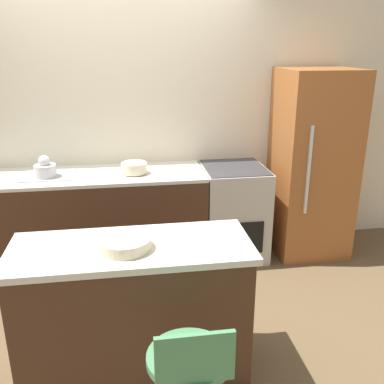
# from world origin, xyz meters

# --- Properties ---
(ground_plane) EXTENTS (14.00, 14.00, 0.00)m
(ground_plane) POSITION_xyz_m (0.00, 0.00, 0.00)
(ground_plane) COLOR brown
(wall_back) EXTENTS (8.00, 0.06, 2.60)m
(wall_back) POSITION_xyz_m (0.00, 0.70, 1.30)
(wall_back) COLOR beige
(wall_back) RESTS_ON ground_plane
(back_counter) EXTENTS (2.05, 0.65, 0.90)m
(back_counter) POSITION_xyz_m (-0.31, 0.35, 0.44)
(back_counter) COLOR #422819
(back_counter) RESTS_ON ground_plane
(kitchen_island) EXTENTS (1.42, 0.57, 0.89)m
(kitchen_island) POSITION_xyz_m (0.03, -1.15, 0.45)
(kitchen_island) COLOR #422819
(kitchen_island) RESTS_ON ground_plane
(oven_range) EXTENTS (0.59, 0.67, 0.90)m
(oven_range) POSITION_xyz_m (1.02, 0.35, 0.45)
(oven_range) COLOR #B7B2A8
(oven_range) RESTS_ON ground_plane
(refrigerator) EXTENTS (0.68, 0.70, 1.79)m
(refrigerator) POSITION_xyz_m (1.79, 0.34, 0.89)
(refrigerator) COLOR #995628
(refrigerator) RESTS_ON ground_plane
(kettle) EXTENTS (0.19, 0.19, 0.19)m
(kettle) POSITION_xyz_m (-0.68, 0.30, 0.97)
(kettle) COLOR silver
(kettle) RESTS_ON back_counter
(mixing_bowl) EXTENTS (0.23, 0.23, 0.09)m
(mixing_bowl) POSITION_xyz_m (0.09, 0.30, 0.94)
(mixing_bowl) COLOR beige
(mixing_bowl) RESTS_ON back_counter
(fruit_bowl) EXTENTS (0.30, 0.30, 0.07)m
(fruit_bowl) POSITION_xyz_m (-0.01, -1.19, 0.92)
(fruit_bowl) COLOR beige
(fruit_bowl) RESTS_ON kitchen_island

